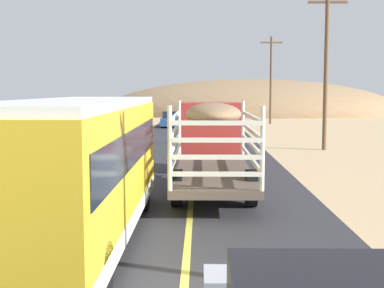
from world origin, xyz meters
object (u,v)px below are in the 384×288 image
Objects in this scene: livestock_truck at (211,134)px; power_pole_mid at (326,66)px; car_far at (171,120)px; power_pole_far at (271,78)px; bus at (77,167)px.

livestock_truck is 1.09× the size of power_pole_mid.
power_pole_mid is (9.81, -18.76, 4.08)m from car_far.
power_pole_mid is 23.47m from power_pole_far.
bus is 21.52m from power_pole_mid.
livestock_truck is at bearing -83.99° from car_far.
car_far is (0.04, 37.65, -1.05)m from bus.
car_far is (-3.08, 29.27, -1.10)m from livestock_truck.
power_pole_mid is at bearing 62.45° from bus.
power_pole_far reaches higher than livestock_truck.
livestock_truck is 0.97× the size of bus.
power_pole_mid is at bearing -90.00° from power_pole_far.
livestock_truck is 29.45m from car_far.
power_pole_far is (9.85, 42.35, 2.93)m from bus.
car_far is 11.59m from power_pole_far.
power_pole_far is at bearing 76.90° from bus.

